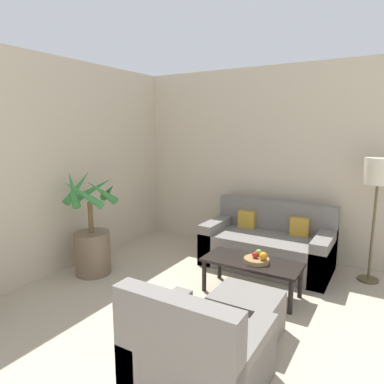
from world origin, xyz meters
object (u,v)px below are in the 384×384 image
potted_palm (92,239)px  fruit_bowl (256,260)px  apple_green (259,252)px  armchair (197,355)px  floor_lamp (378,178)px  ottoman (246,314)px  coffee_table (252,265)px  orange_fruit (263,256)px  sofa_loveseat (267,245)px  apple_red (255,255)px

potted_palm → fruit_bowl: (2.00, 0.49, -0.04)m
apple_green → armchair: 1.63m
floor_lamp → ottoman: (-0.87, -1.80, -1.08)m
coffee_table → orange_fruit: size_ratio=11.95×
fruit_bowl → orange_fruit: bearing=-10.7°
sofa_loveseat → apple_red: sofa_loveseat is taller
potted_palm → apple_red: potted_palm is taller
orange_fruit → armchair: bearing=-88.1°
sofa_loveseat → ottoman: (0.35, -1.61, -0.10)m
apple_red → orange_fruit: (0.10, -0.01, 0.01)m
floor_lamp → apple_green: bearing=-136.9°
floor_lamp → apple_green: (-1.06, -0.99, -0.79)m
potted_palm → ottoman: bearing=-6.1°
ottoman → floor_lamp: bearing=64.1°
apple_green → orange_fruit: bearing=-48.7°
armchair → fruit_bowl: bearing=94.9°
fruit_bowl → apple_red: size_ratio=3.97×
potted_palm → floor_lamp: (3.05, 1.56, 0.81)m
fruit_bowl → apple_green: apple_green is taller
ottoman → fruit_bowl: bearing=103.8°
apple_green → sofa_loveseat: bearing=101.4°
ottoman → sofa_loveseat: bearing=102.2°
coffee_table → ottoman: 0.79m
floor_lamp → fruit_bowl: bearing=-134.4°
apple_red → ottoman: size_ratio=0.12×
potted_palm → floor_lamp: bearing=27.1°
potted_palm → apple_green: potted_palm is taller
sofa_loveseat → armchair: bearing=-82.9°
coffee_table → apple_green: bearing=54.2°
sofa_loveseat → fruit_bowl: sofa_loveseat is taller
floor_lamp → apple_red: 1.71m
armchair → ottoman: bearing=86.6°
coffee_table → fruit_bowl: bearing=-11.9°
sofa_loveseat → apple_red: 0.93m
sofa_loveseat → coffee_table: 0.89m
potted_palm → ottoman: (2.18, -0.23, -0.27)m
sofa_loveseat → floor_lamp: 1.58m
ottoman → potted_palm: bearing=173.9°
coffee_table → fruit_bowl: 0.10m
floor_lamp → fruit_bowl: size_ratio=5.49×
apple_red → armchair: bearing=-84.5°
fruit_bowl → orange_fruit: orange_fruit is taller
fruit_bowl → ottoman: size_ratio=0.47×
ottoman → orange_fruit: bearing=97.8°
potted_palm → ottoman: potted_palm is taller
apple_red → sofa_loveseat: bearing=99.8°
potted_palm → fruit_bowl: potted_palm is taller
coffee_table → armchair: 1.56m
sofa_loveseat → fruit_bowl: 0.92m
potted_palm → ottoman: 2.21m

